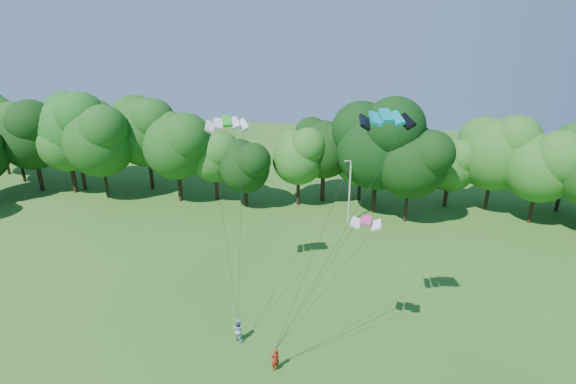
# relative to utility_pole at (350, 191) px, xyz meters

# --- Properties ---
(utility_pole) EXTENTS (1.51, 0.26, 7.58)m
(utility_pole) POSITION_rel_utility_pole_xyz_m (0.00, 0.00, 0.00)
(utility_pole) COLOR beige
(utility_pole) RESTS_ON ground
(kite_flyer_left) EXTENTS (0.76, 0.75, 1.76)m
(kite_flyer_left) POSITION_rel_utility_pole_xyz_m (-3.23, -24.01, -3.03)
(kite_flyer_left) COLOR #AC2416
(kite_flyer_left) RESTS_ON ground
(kite_flyer_right) EXTENTS (1.10, 0.98, 1.87)m
(kite_flyer_right) POSITION_rel_utility_pole_xyz_m (-6.47, -21.63, -2.98)
(kite_flyer_right) COLOR #A4C2E4
(kite_flyer_right) RESTS_ON ground
(kite_teal) EXTENTS (3.26, 2.11, 0.58)m
(kite_teal) POSITION_rel_utility_pole_xyz_m (2.75, -21.26, 12.89)
(kite_teal) COLOR #058598
(kite_teal) RESTS_ON ground
(kite_green) EXTENTS (3.40, 2.56, 0.64)m
(kite_green) POSITION_rel_utility_pole_xyz_m (-8.63, -15.66, 10.89)
(kite_green) COLOR green
(kite_green) RESTS_ON ground
(kite_pink) EXTENTS (1.99, 1.08, 0.31)m
(kite_pink) POSITION_rel_utility_pole_xyz_m (2.05, -21.61, 6.46)
(kite_pink) COLOR #CB3881
(kite_pink) RESTS_ON ground
(tree_back_west) EXTENTS (10.45, 10.45, 15.20)m
(tree_back_west) POSITION_rel_utility_pole_xyz_m (-35.94, 3.90, 5.58)
(tree_back_west) COLOR #322514
(tree_back_west) RESTS_ON ground
(tree_back_center) EXTENTS (10.27, 10.27, 14.94)m
(tree_back_center) POSITION_rel_utility_pole_xyz_m (2.73, 3.59, 5.42)
(tree_back_center) COLOR black
(tree_back_center) RESTS_ON ground
(tree_back_east) EXTENTS (7.39, 7.39, 10.75)m
(tree_back_east) POSITION_rel_utility_pole_xyz_m (24.57, 8.11, 2.80)
(tree_back_east) COLOR #342514
(tree_back_east) RESTS_ON ground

